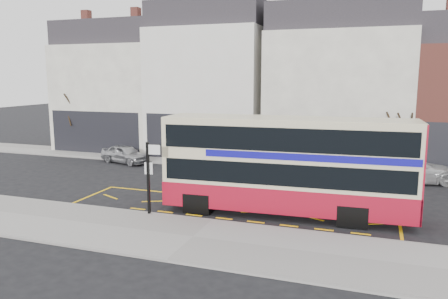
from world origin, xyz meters
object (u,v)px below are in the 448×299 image
at_px(bus_stop_post, 150,171).
at_px(car_grey, 287,161).
at_px(car_silver, 125,154).
at_px(car_white, 408,169).
at_px(street_tree_left, 75,101).
at_px(street_tree_right, 400,120).
at_px(double_decker_bus, 288,164).

height_order(bus_stop_post, car_grey, bus_stop_post).
bearing_deg(car_silver, car_white, -72.86).
relative_size(bus_stop_post, street_tree_left, 0.52).
distance_m(car_white, street_tree_right, 2.93).
height_order(street_tree_left, street_tree_right, street_tree_left).
bearing_deg(bus_stop_post, car_white, 36.83).
bearing_deg(bus_stop_post, car_silver, 119.85).
relative_size(car_silver, street_tree_left, 0.63).
relative_size(car_white, street_tree_left, 0.91).
xyz_separation_m(bus_stop_post, car_silver, (-7.11, 9.53, -1.32)).
bearing_deg(street_tree_right, double_decker_bus, -116.95).
relative_size(double_decker_bus, car_silver, 2.86).
relative_size(double_decker_bus, street_tree_left, 1.80).
bearing_deg(double_decker_bus, street_tree_left, 147.89).
height_order(car_white, street_tree_right, street_tree_right).
xyz_separation_m(double_decker_bus, street_tree_right, (4.68, 9.19, 1.11)).
bearing_deg(car_grey, car_white, -102.50).
xyz_separation_m(car_silver, car_white, (17.50, 0.40, 0.15)).
distance_m(double_decker_bus, car_grey, 8.11).
height_order(double_decker_bus, car_grey, double_decker_bus).
xyz_separation_m(bus_stop_post, street_tree_right, (9.90, 11.38, 1.31)).
xyz_separation_m(double_decker_bus, car_grey, (-1.51, 7.84, -1.42)).
distance_m(double_decker_bus, bus_stop_post, 5.67).
bearing_deg(street_tree_right, car_white, -71.29).
relative_size(car_grey, street_tree_right, 0.92).
height_order(double_decker_bus, street_tree_right, street_tree_right).
relative_size(bus_stop_post, car_silver, 0.83).
xyz_separation_m(double_decker_bus, street_tree_left, (-18.21, 10.05, 1.77)).
bearing_deg(street_tree_left, bus_stop_post, -43.29).
xyz_separation_m(car_silver, street_tree_left, (-5.88, 2.71, 3.30)).
xyz_separation_m(car_grey, street_tree_left, (-16.71, 2.21, 3.19)).
bearing_deg(car_white, bus_stop_post, 117.46).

